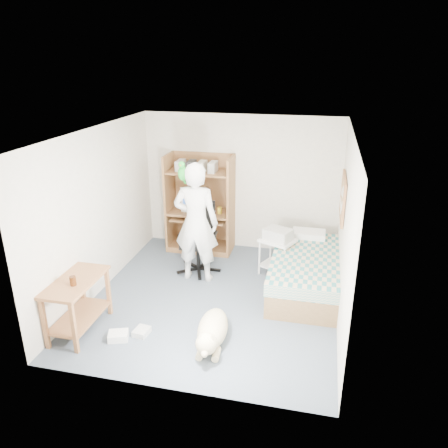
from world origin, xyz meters
name	(u,v)px	position (x,y,z in m)	size (l,w,h in m)	color
floor	(215,298)	(0.00, 0.00, 0.00)	(4.00, 4.00, 0.00)	#475361
wall_back	(241,183)	(0.00, 2.00, 1.25)	(3.60, 0.02, 2.50)	silver
wall_right	(345,232)	(1.80, 0.00, 1.25)	(0.02, 4.00, 2.50)	silver
wall_left	(98,212)	(-1.80, 0.00, 1.25)	(0.02, 4.00, 2.50)	silver
ceiling	(214,132)	(0.00, 0.00, 2.50)	(3.60, 4.00, 0.02)	white
computer_hutch	(201,207)	(-0.70, 1.74, 0.82)	(1.20, 0.63, 1.80)	brown
bed	(305,272)	(1.30, 0.62, 0.29)	(1.02, 2.02, 0.66)	brown
side_desk	(77,298)	(-1.55, -1.20, 0.49)	(0.50, 1.00, 0.75)	brown
corkboard	(343,197)	(1.77, 0.90, 1.45)	(0.04, 0.94, 0.66)	olive
office_chair	(199,247)	(-0.49, 0.87, 0.42)	(0.66, 0.66, 1.18)	black
person	(196,223)	(-0.44, 0.56, 0.98)	(0.71, 0.47, 1.95)	white
parrot	(182,172)	(-0.64, 0.57, 1.79)	(0.14, 0.25, 0.40)	#159125
dog	(212,331)	(0.24, -1.09, 0.19)	(0.44, 1.17, 0.44)	#C9B387
printer_cart	(277,251)	(0.82, 1.00, 0.42)	(0.65, 0.60, 0.63)	silver
printer	(278,234)	(0.82, 1.00, 0.72)	(0.42, 0.32, 0.18)	#B0B0AB
crt_monitor	(195,200)	(-0.81, 1.75, 0.96)	(0.41, 0.44, 0.38)	beige
keyboard	(198,218)	(-0.71, 1.58, 0.67)	(0.45, 0.16, 0.03)	beige
pencil_cup	(220,210)	(-0.32, 1.65, 0.82)	(0.08, 0.08, 0.12)	yellow
drink_glass	(73,281)	(-1.50, -1.32, 0.81)	(0.08, 0.08, 0.12)	#421F0A
floor_box_a	(118,336)	(-0.97, -1.29, 0.05)	(0.25, 0.20, 0.10)	white
floor_box_b	(142,332)	(-0.72, -1.12, 0.04)	(0.18, 0.22, 0.08)	beige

